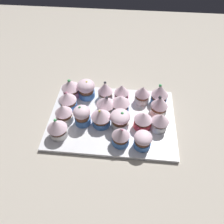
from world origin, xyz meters
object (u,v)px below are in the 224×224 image
at_px(cupcake_10, 160,121).
at_px(cupcake_11, 143,120).
at_px(cupcake_7, 120,103).
at_px(cupcake_16, 143,140).
at_px(baking_tray, 112,119).
at_px(cupcake_17, 121,136).
at_px(cupcake_0, 160,94).
at_px(cupcake_14, 82,115).
at_px(cupcake_1, 142,94).
at_px(cupcake_6, 159,105).
at_px(cupcake_2, 122,92).
at_px(cupcake_18, 57,128).
at_px(cupcake_15, 64,113).
at_px(cupcake_12, 120,119).
at_px(cupcake_13, 101,117).
at_px(cupcake_9, 68,100).
at_px(cupcake_8, 106,104).
at_px(cupcake_4, 86,89).
at_px(cupcake_5, 71,88).
at_px(cupcake_3, 105,91).

height_order(cupcake_10, cupcake_11, cupcake_10).
distance_m(cupcake_7, cupcake_16, 0.17).
height_order(baking_tray, cupcake_17, cupcake_17).
relative_size(cupcake_0, cupcake_14, 1.10).
distance_m(cupcake_1, cupcake_6, 0.08).
height_order(cupcake_2, cupcake_17, cupcake_17).
distance_m(cupcake_7, cupcake_18, 0.23).
xyz_separation_m(cupcake_0, cupcake_15, (0.32, 0.12, -0.00)).
height_order(cupcake_6, cupcake_10, cupcake_6).
height_order(cupcake_7, cupcake_12, cupcake_12).
distance_m(cupcake_12, cupcake_13, 0.06).
bearing_deg(cupcake_9, cupcake_0, -170.23).
height_order(baking_tray, cupcake_2, cupcake_2).
relative_size(cupcake_1, cupcake_8, 1.00).
xyz_separation_m(cupcake_4, cupcake_8, (-0.08, 0.07, -0.00)).
xyz_separation_m(cupcake_0, cupcake_11, (0.06, 0.12, -0.01)).
height_order(cupcake_0, cupcake_17, cupcake_0).
height_order(baking_tray, cupcake_5, cupcake_5).
relative_size(cupcake_4, cupcake_14, 0.99).
distance_m(cupcake_4, cupcake_14, 0.13).
xyz_separation_m(cupcake_17, cupcake_18, (0.20, -0.01, 0.00)).
relative_size(cupcake_5, cupcake_8, 1.08).
relative_size(cupcake_0, cupcake_6, 1.05).
distance_m(cupcake_6, cupcake_13, 0.21).
distance_m(cupcake_4, cupcake_6, 0.27).
xyz_separation_m(cupcake_8, cupcake_15, (0.13, 0.06, 0.00)).
bearing_deg(cupcake_6, cupcake_4, -12.63).
xyz_separation_m(cupcake_8, cupcake_9, (0.14, -0.00, -0.00)).
xyz_separation_m(cupcake_5, cupcake_18, (0.00, 0.19, -0.00)).
relative_size(cupcake_11, cupcake_16, 1.14).
bearing_deg(cupcake_14, cupcake_9, -46.38).
xyz_separation_m(baking_tray, cupcake_4, (0.11, -0.10, 0.04)).
bearing_deg(cupcake_0, cupcake_18, 28.97).
height_order(cupcake_6, cupcake_7, cupcake_6).
distance_m(cupcake_8, cupcake_15, 0.15).
bearing_deg(cupcake_15, cupcake_16, 163.29).
bearing_deg(cupcake_12, cupcake_16, 136.39).
relative_size(cupcake_5, cupcake_9, 1.06).
relative_size(cupcake_3, cupcake_7, 1.13).
bearing_deg(cupcake_9, cupcake_5, -87.01).
bearing_deg(cupcake_8, cupcake_0, -162.49).
bearing_deg(cupcake_14, cupcake_0, -154.87).
height_order(cupcake_3, cupcake_6, cupcake_6).
bearing_deg(cupcake_8, cupcake_18, 41.19).
bearing_deg(cupcake_18, cupcake_7, -145.78).
height_order(cupcake_9, cupcake_15, same).
bearing_deg(cupcake_11, cupcake_0, -116.17).
bearing_deg(cupcake_17, cupcake_6, -131.56).
bearing_deg(cupcake_13, cupcake_17, 135.02).
distance_m(cupcake_11, cupcake_14, 0.20).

